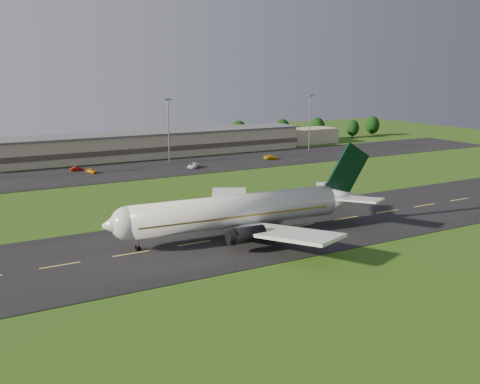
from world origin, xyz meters
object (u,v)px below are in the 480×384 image
service_vehicle_c (194,165)px  light_mast_east (310,116)px  service_vehicle_a (91,171)px  service_vehicle_d (271,157)px  service_vehicle_b (77,169)px  light_mast_centre (168,123)px  airliner (240,211)px  terminal (156,144)px

service_vehicle_c → light_mast_east: bearing=58.6°
service_vehicle_a → service_vehicle_d: 58.48m
service_vehicle_b → service_vehicle_a: bearing=-157.3°
service_vehicle_b → service_vehicle_d: 62.04m
light_mast_centre → service_vehicle_d: 35.64m
airliner → terminal: bearing=82.7°
service_vehicle_c → light_mast_centre: bearing=146.1°
service_vehicle_a → terminal: bearing=15.8°
airliner → light_mast_centre: bearing=81.4°
airliner → service_vehicle_c: size_ratio=9.67×
airliner → service_vehicle_c: 70.23m
terminal → service_vehicle_c: 29.47m
service_vehicle_b → service_vehicle_c: service_vehicle_c is taller
light_mast_east → service_vehicle_d: size_ratio=4.03×
terminal → service_vehicle_d: (30.38, -27.07, -3.16)m
service_vehicle_b → light_mast_centre: bearing=-92.5°
service_vehicle_b → service_vehicle_d: size_ratio=0.72×
terminal → light_mast_centre: bearing=-95.0°
service_vehicle_a → service_vehicle_c: 29.90m
service_vehicle_b → service_vehicle_c: size_ratio=0.69×
terminal → service_vehicle_a: bearing=-140.6°
light_mast_east → service_vehicle_d: (-23.22, -10.89, -11.91)m
airliner → service_vehicle_c: bearing=76.9°
airliner → service_vehicle_d: airliner is taller
terminal → service_vehicle_d: 40.81m
light_mast_centre → service_vehicle_b: 31.88m
light_mast_centre → service_vehicle_b: size_ratio=5.59×
airliner → service_vehicle_b: bearing=102.3°
airliner → service_vehicle_b: 79.79m
airliner → service_vehicle_b: airliner is taller
light_mast_east → service_vehicle_a: bearing=-175.2°
airliner → service_vehicle_a: (-8.44, 73.24, -3.91)m
light_mast_centre → light_mast_east: 55.00m
airliner → light_mast_centre: 82.48m
terminal → light_mast_centre: light_mast_centre is taller
light_mast_centre → service_vehicle_c: light_mast_centre is taller
service_vehicle_a → service_vehicle_b: 6.35m
airliner → service_vehicle_d: size_ratio=10.16×
airliner → light_mast_centre: size_ratio=2.52×
light_mast_centre → light_mast_east: (55.00, 0.00, 0.00)m
light_mast_east → service_vehicle_c: (-52.34, -13.09, -11.90)m
service_vehicle_d → service_vehicle_c: bearing=102.5°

